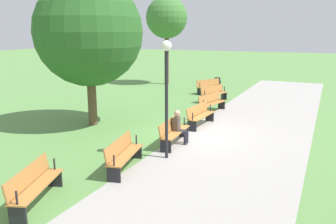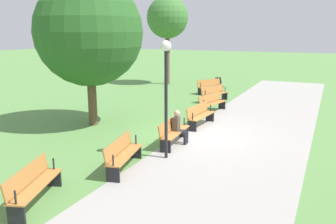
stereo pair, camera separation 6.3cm
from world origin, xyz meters
The scene contains 14 objects.
ground_plane centered at (0.00, 0.00, 0.00)m, with size 120.00×120.00×0.00m, color #5B8C47.
path_paving centered at (0.00, 1.98, 0.00)m, with size 33.88×4.69×0.01m, color #A39E99.
bench_0 centered at (-9.25, -2.30, 0.48)m, with size 1.97×1.33×0.89m.
bench_1 centered at (-6.73, -1.22, 0.48)m, with size 2.02×1.11×0.89m.
bench_2 centered at (-4.09, -0.49, 0.48)m, with size 2.03×0.86×0.89m.
bench_3 centered at (-1.37, -0.12, 0.48)m, with size 2.01×0.61×0.89m.
bench_4 centered at (1.37, -0.12, 0.48)m, with size 2.01×0.61×0.89m.
bench_5 centered at (4.09, -0.49, 0.48)m, with size 2.03×0.86×0.89m.
bench_6 centered at (6.73, -1.22, 0.48)m, with size 2.02×1.11×0.89m.
person_seated centered at (1.18, 0.02, 0.64)m, with size 0.35×0.53×1.20m.
tree_0 centered at (0.36, -4.34, 3.86)m, with size 4.39×4.39×6.07m.
tree_1 centered at (-11.80, -6.54, 4.87)m, with size 3.05×3.05×6.44m.
lamp_post centered at (2.72, 0.25, 2.57)m, with size 0.32×0.32×3.64m.
trash_bin centered at (-11.39, -2.43, 0.38)m, with size 0.42×0.42×0.76m, color black.
Camera 2 is at (12.14, 4.73, 3.88)m, focal length 37.34 mm.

